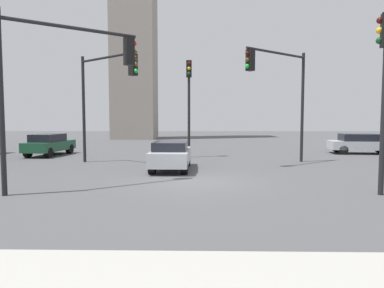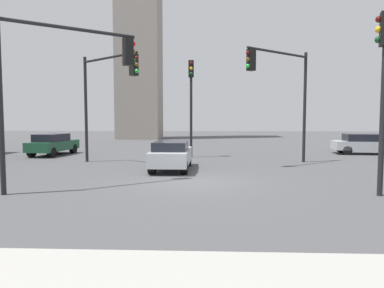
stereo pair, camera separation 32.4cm
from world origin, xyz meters
TOP-DOWN VIEW (x-y plane):
  - ground_plane at (0.00, 0.00)m, footprint 108.87×108.87m
  - traffic_light_1 at (4.24, 4.98)m, footprint 3.57×2.84m
  - traffic_light_2 at (-4.61, 4.64)m, footprint 3.52×2.77m
  - traffic_light_3 at (-0.49, 8.25)m, footprint 0.34×0.47m
  - traffic_light_4 at (-4.21, -1.37)m, footprint 3.75×2.72m
  - car_1 at (-9.52, 9.12)m, footprint 2.03×4.15m
  - car_2 at (-1.17, 2.97)m, footprint 1.72×3.98m
  - car_3 at (11.11, 10.70)m, footprint 4.37×2.31m

SIDE VIEW (x-z plane):
  - ground_plane at x=0.00m, z-range 0.00..0.00m
  - car_2 at x=-1.17m, z-range 0.04..1.37m
  - car_3 at x=11.11m, z-range 0.03..1.39m
  - car_1 at x=-9.52m, z-range 0.04..1.43m
  - traffic_light_3 at x=-0.49m, z-range 1.11..6.99m
  - traffic_light_4 at x=-4.21m, z-range 1.23..6.90m
  - traffic_light_2 at x=-4.61m, z-range 1.24..6.94m
  - traffic_light_1 at x=4.24m, z-range 1.30..7.21m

